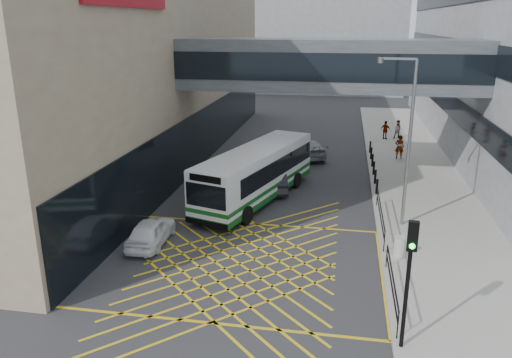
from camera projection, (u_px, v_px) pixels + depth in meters
The scene contains 18 objects.
ground at pixel (240, 264), 21.48m from camera, with size 120.00×120.00×0.00m, color #333335.
building_whsmith at pixel (47, 49), 37.09m from camera, with size 24.17×42.00×16.00m.
building_far at pixel (308, 28), 75.43m from camera, with size 28.00×16.00×18.00m, color gray.
skybridge at pixel (328, 65), 29.99m from camera, with size 20.00×4.10×3.00m.
pavement at pixel (414, 173), 34.04m from camera, with size 6.00×54.00×0.16m, color #A29D94.
box_junction at pixel (240, 264), 21.48m from camera, with size 12.00×9.00×0.01m.
bus at pixel (257, 172), 28.86m from camera, with size 5.56×11.12×3.05m.
car_white at pixel (151, 231), 23.25m from camera, with size 1.65×4.02×1.28m, color white.
car_dark at pixel (272, 179), 30.73m from camera, with size 1.78×4.55×1.43m, color black.
car_silver at pixel (307, 147), 38.33m from camera, with size 2.01×4.77×1.48m, color gray.
traffic_light at pixel (409, 267), 14.83m from camera, with size 0.32×0.51×4.35m.
street_lamp at pixel (406, 133), 23.95m from camera, with size 1.87×0.38×8.22m.
litter_bin at pixel (400, 247), 21.74m from camera, with size 0.51×0.51×0.88m, color #ADA89E.
kerb_railings at pixel (385, 239), 21.86m from camera, with size 0.05×12.54×1.00m.
bollards at pixel (373, 164), 34.34m from camera, with size 0.14×10.14×0.90m.
pedestrian_a at pixel (399, 147), 37.11m from camera, with size 0.71×0.51×1.79m, color gray.
pedestrian_b at pixel (398, 130), 43.53m from camera, with size 0.80×0.46×1.63m, color gray.
pedestrian_c at pixel (385, 130), 43.44m from camera, with size 0.94×0.45×1.58m, color gray.
Camera 1 is at (4.08, -18.96, 9.96)m, focal length 35.00 mm.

